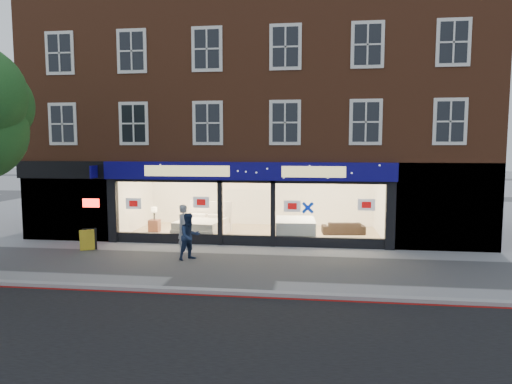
% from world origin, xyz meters
% --- Properties ---
extents(ground, '(120.00, 120.00, 0.00)m').
position_xyz_m(ground, '(0.00, 0.00, 0.00)').
color(ground, gray).
rests_on(ground, ground).
extents(kerb_line, '(60.00, 0.10, 0.01)m').
position_xyz_m(kerb_line, '(0.00, -3.10, 0.01)').
color(kerb_line, '#8C0A07').
rests_on(kerb_line, ground).
extents(kerb_stone, '(60.00, 0.25, 0.12)m').
position_xyz_m(kerb_stone, '(0.00, -2.90, 0.06)').
color(kerb_stone, gray).
rests_on(kerb_stone, ground).
extents(showroom_floor, '(11.00, 4.50, 0.10)m').
position_xyz_m(showroom_floor, '(0.00, 5.25, 0.05)').
color(showroom_floor, tan).
rests_on(showroom_floor, ground).
extents(building, '(19.00, 8.26, 10.30)m').
position_xyz_m(building, '(-0.02, 6.93, 6.67)').
color(building, brown).
rests_on(building, ground).
extents(display_bed, '(2.22, 2.57, 1.33)m').
position_xyz_m(display_bed, '(-2.14, 4.46, 0.47)').
color(display_bed, white).
rests_on(display_bed, showroom_floor).
extents(bedside_table, '(0.46, 0.46, 0.55)m').
position_xyz_m(bedside_table, '(-4.40, 4.80, 0.38)').
color(bedside_table, brown).
rests_on(bedside_table, showroom_floor).
extents(mattress_stack, '(1.71, 2.11, 0.79)m').
position_xyz_m(mattress_stack, '(1.88, 4.23, 0.50)').
color(mattress_stack, white).
rests_on(mattress_stack, showroom_floor).
extents(sofa, '(1.90, 0.92, 0.53)m').
position_xyz_m(sofa, '(3.92, 5.42, 0.37)').
color(sofa, black).
rests_on(sofa, showroom_floor).
extents(a_board, '(0.63, 0.54, 0.82)m').
position_xyz_m(a_board, '(-5.77, 1.44, 0.41)').
color(a_board, yellow).
rests_on(a_board, ground).
extents(pedestrian_grey, '(0.67, 0.76, 1.76)m').
position_xyz_m(pedestrian_grey, '(-2.13, 1.74, 0.88)').
color(pedestrian_grey, '#9EA1A5').
rests_on(pedestrian_grey, ground).
extents(pedestrian_blue, '(0.99, 1.00, 1.62)m').
position_xyz_m(pedestrian_blue, '(-1.61, 0.56, 0.81)').
color(pedestrian_blue, '#182745').
rests_on(pedestrian_blue, ground).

